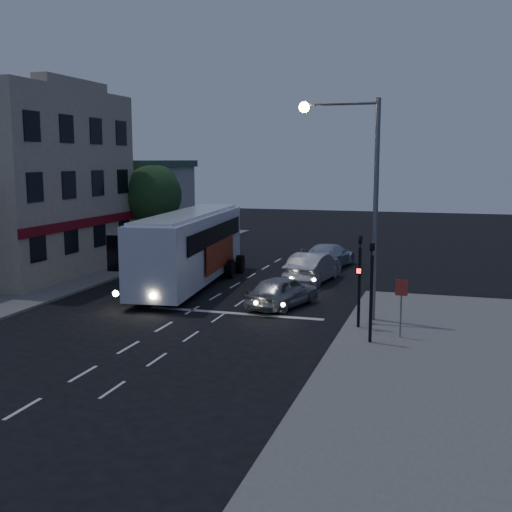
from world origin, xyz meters
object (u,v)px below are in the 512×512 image
(streetlight, at_px, (360,184))
(car_sedan_a, at_px, (313,267))
(car_suv, at_px, (283,291))
(traffic_signal_side, at_px, (372,280))
(car_sedan_b, at_px, (329,256))
(tour_bus, at_px, (190,246))
(regulatory_sign, at_px, (401,299))
(traffic_signal_main, at_px, (360,270))
(street_tree, at_px, (152,193))

(streetlight, bearing_deg, car_sedan_a, 114.05)
(car_suv, height_order, traffic_signal_side, traffic_signal_side)
(car_sedan_a, bearing_deg, streetlight, 121.17)
(traffic_signal_side, relative_size, streetlight, 0.46)
(car_suv, xyz_separation_m, car_sedan_b, (0.06, 11.35, 0.02))
(tour_bus, xyz_separation_m, regulatory_sign, (11.59, -7.53, -0.53))
(traffic_signal_main, height_order, traffic_signal_side, same)
(tour_bus, bearing_deg, regulatory_sign, -38.98)
(traffic_signal_main, distance_m, traffic_signal_side, 2.10)
(streetlight, relative_size, street_tree, 1.45)
(car_sedan_a, xyz_separation_m, traffic_signal_main, (3.77, -9.30, 1.59))
(car_sedan_a, height_order, regulatory_sign, regulatory_sign)
(regulatory_sign, xyz_separation_m, street_tree, (-17.51, 15.26, 2.90))
(traffic_signal_side, height_order, street_tree, street_tree)
(traffic_signal_side, xyz_separation_m, streetlight, (-0.96, 3.40, 3.31))
(traffic_signal_side, height_order, streetlight, streetlight)
(regulatory_sign, bearing_deg, traffic_signal_side, -136.08)
(car_suv, height_order, streetlight, streetlight)
(car_sedan_a, height_order, traffic_signal_side, traffic_signal_side)
(regulatory_sign, distance_m, street_tree, 23.40)
(car_sedan_a, relative_size, regulatory_sign, 2.28)
(streetlight, xyz_separation_m, street_tree, (-15.55, 12.82, -1.23))
(tour_bus, bearing_deg, car_sedan_a, 18.46)
(car_sedan_b, bearing_deg, car_sedan_a, 99.09)
(regulatory_sign, distance_m, streetlight, 5.18)
(car_sedan_a, distance_m, traffic_signal_side, 12.23)
(streetlight, distance_m, street_tree, 20.19)
(regulatory_sign, bearing_deg, car_sedan_b, 109.72)
(traffic_signal_side, bearing_deg, car_sedan_b, 105.44)
(tour_bus, distance_m, regulatory_sign, 13.83)
(car_sedan_b, height_order, regulatory_sign, regulatory_sign)
(car_suv, distance_m, car_sedan_a, 6.27)
(regulatory_sign, bearing_deg, car_sedan_a, 117.95)
(traffic_signal_main, height_order, regulatory_sign, traffic_signal_main)
(car_sedan_a, xyz_separation_m, street_tree, (-12.04, 4.95, 3.67))
(traffic_signal_main, bearing_deg, regulatory_sign, -30.84)
(car_suv, height_order, street_tree, street_tree)
(car_sedan_a, relative_size, streetlight, 0.56)
(car_sedan_b, distance_m, street_tree, 12.56)
(tour_bus, relative_size, traffic_signal_main, 3.18)
(traffic_signal_main, distance_m, streetlight, 3.61)
(car_suv, distance_m, regulatory_sign, 6.93)
(tour_bus, relative_size, car_sedan_a, 2.60)
(car_sedan_a, height_order, street_tree, street_tree)
(traffic_signal_side, relative_size, regulatory_sign, 1.86)
(car_sedan_a, relative_size, traffic_signal_main, 1.22)
(tour_bus, height_order, regulatory_sign, tour_bus)
(car_sedan_a, relative_size, traffic_signal_side, 1.22)
(traffic_signal_main, distance_m, street_tree, 21.38)
(car_suv, relative_size, traffic_signal_side, 1.06)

